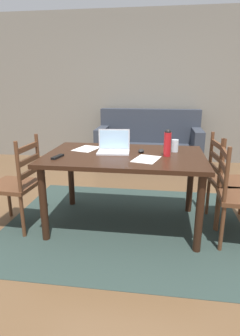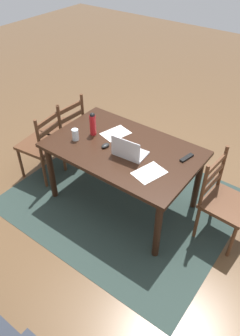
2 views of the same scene
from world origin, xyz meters
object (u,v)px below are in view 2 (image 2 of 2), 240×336
at_px(chair_right_far, 42,145).
at_px(computer_mouse, 105,146).
at_px(chair_right_near, 65,130).
at_px(dining_table, 123,155).
at_px(laptop, 128,151).
at_px(water_bottle, 93,123).
at_px(drinking_glass, 75,135).
at_px(tv_remote, 187,158).
at_px(chair_left_near, 224,201).

distance_m(chair_right_far, computer_mouse, 0.98).
relative_size(chair_right_near, chair_right_far, 1.00).
xyz_separation_m(dining_table, chair_right_far, (1.07, 0.19, -0.21)).
height_order(chair_right_near, chair_right_far, same).
relative_size(chair_right_far, laptop, 2.83).
distance_m(laptop, water_bottle, 0.55).
bearing_deg(water_bottle, chair_right_near, -15.60).
bearing_deg(drinking_glass, computer_mouse, -166.14).
height_order(laptop, tv_remote, laptop).
xyz_separation_m(chair_right_near, water_bottle, (-0.66, 0.18, 0.44)).
distance_m(dining_table, chair_right_far, 1.11).
xyz_separation_m(chair_right_near, computer_mouse, (-0.92, 0.30, 0.32)).
distance_m(chair_left_near, drinking_glass, 1.66).
distance_m(chair_right_near, laptop, 1.28).
height_order(laptop, water_bottle, water_bottle).
distance_m(drinking_glass, tv_remote, 1.18).
xyz_separation_m(water_bottle, computer_mouse, (-0.26, 0.11, -0.12)).
xyz_separation_m(dining_table, chair_left_near, (-1.07, -0.20, -0.21)).
height_order(chair_right_near, chair_left_near, same).
bearing_deg(chair_right_far, drinking_glass, -178.88).
xyz_separation_m(dining_table, drinking_glass, (0.50, 0.18, 0.15)).
relative_size(chair_right_far, tv_remote, 5.59).
height_order(chair_left_near, computer_mouse, chair_left_near).
bearing_deg(computer_mouse, chair_right_near, -11.79).
relative_size(dining_table, drinking_glass, 12.48).
relative_size(dining_table, computer_mouse, 15.70).
bearing_deg(laptop, chair_right_far, 5.33).
relative_size(water_bottle, tv_remote, 1.54).
height_order(drinking_glass, computer_mouse, drinking_glass).
height_order(chair_right_far, computer_mouse, chair_right_far).
relative_size(chair_right_near, computer_mouse, 9.50).
relative_size(dining_table, chair_right_far, 1.65).
height_order(drinking_glass, tv_remote, drinking_glass).
relative_size(chair_right_near, laptop, 2.83).
relative_size(drinking_glass, computer_mouse, 1.26).
bearing_deg(tv_remote, chair_right_far, -154.19).
distance_m(dining_table, laptop, 0.21).
xyz_separation_m(chair_left_near, computer_mouse, (1.23, 0.30, 0.32)).
xyz_separation_m(chair_right_near, chair_right_far, (0.00, 0.39, 0.00)).
bearing_deg(laptop, computer_mouse, 3.41).
xyz_separation_m(chair_right_far, laptop, (-1.20, -0.11, 0.36)).
distance_m(chair_right_far, tv_remote, 1.77).
bearing_deg(water_bottle, computer_mouse, 156.65).
bearing_deg(tv_remote, dining_table, -147.84).
relative_size(dining_table, tv_remote, 9.24).
bearing_deg(tv_remote, computer_mouse, -145.23).
height_order(water_bottle, tv_remote, water_bottle).
distance_m(chair_right_near, chair_right_far, 0.39).
bearing_deg(dining_table, laptop, 146.31).
xyz_separation_m(chair_right_near, laptop, (-1.20, 0.28, 0.36)).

